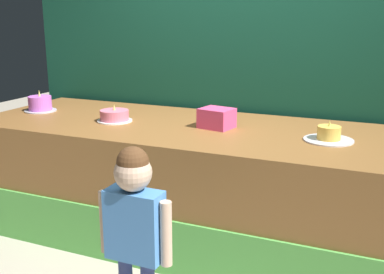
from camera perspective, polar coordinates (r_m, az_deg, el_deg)
The scene contains 7 objects.
stage_platform at distance 3.55m, azimuth 2.82°, elevation -5.87°, with size 3.79×1.26×0.88m.
curtain_backdrop at distance 4.03m, azimuth 6.68°, elevation 9.50°, with size 4.19×0.08×2.66m, color #144C38.
child_figure at distance 2.40m, azimuth -7.02°, elevation -9.89°, with size 0.41×0.19×1.07m.
pink_box at distance 3.42m, azimuth 3.03°, elevation 2.31°, with size 0.23×0.19×0.14m, color #F34B88.
cake_left at distance 4.23m, azimuth -18.04°, elevation 3.84°, with size 0.27×0.27×0.18m.
cake_center at distance 3.68m, azimuth -9.44°, elevation 2.55°, with size 0.27×0.27×0.14m.
cake_right at distance 3.20m, azimuth 16.34°, elevation 0.22°, with size 0.33×0.33×0.14m.
Camera 1 is at (1.16, -2.50, 1.68)m, focal length 43.73 mm.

